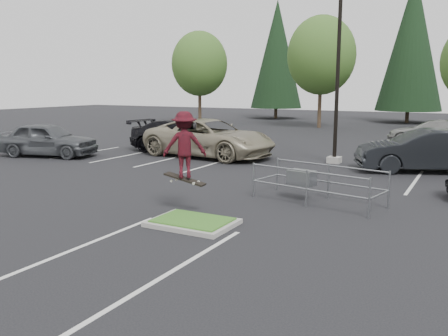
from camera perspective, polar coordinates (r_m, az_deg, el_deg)
The scene contains 15 objects.
ground at distance 12.77m, azimuth -3.79°, elevation -6.85°, with size 120.00×120.00×0.00m, color black.
grass_median at distance 12.75m, azimuth -3.79°, elevation -6.52°, with size 2.20×1.60×0.16m.
stall_lines at distance 18.53m, azimuth 2.59°, elevation -1.55°, with size 22.62×17.60×0.01m.
light_pole at distance 23.16m, azimuth 13.55°, elevation 11.81°, with size 0.70×0.60×10.12m.
decid_a at distance 47.29m, azimuth -2.96°, elevation 12.18°, with size 5.44×5.44×8.91m.
decid_b at distance 42.82m, azimuth 11.62°, elevation 12.86°, with size 5.89×5.89×9.64m.
conif_a at distance 54.48m, azimuth 6.38°, elevation 13.43°, with size 5.72×5.72×13.00m.
conif_b at distance 51.43m, azimuth 21.67°, elevation 13.86°, with size 6.38×6.38×14.50m.
cart_corral at distance 15.50m, azimuth 9.75°, elevation -1.22°, with size 4.29×2.27×1.16m.
skateboarder at distance 13.66m, azimuth -4.80°, elevation 2.76°, with size 1.42×1.26×2.12m.
car_l_tan at distance 24.78m, azimuth -1.76°, elevation 3.64°, with size 3.26×7.06×1.96m, color gray.
car_l_black at distance 26.38m, azimuth -5.23°, elevation 3.80°, with size 2.51×6.17×1.79m, color black.
car_l_grey at distance 26.59m, azimuth -20.53°, elevation 3.23°, with size 2.09×5.18×1.77m, color #494C50.
car_r_charc at distance 22.10m, azimuth 22.89°, elevation 1.93°, with size 1.93×5.54×1.83m, color black.
car_far_silver at distance 32.57m, azimuth 23.79°, elevation 3.95°, with size 2.19×5.39×1.56m, color gray.
Camera 1 is at (6.55, -10.34, 3.67)m, focal length 38.00 mm.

